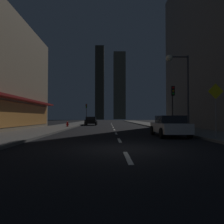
{
  "coord_description": "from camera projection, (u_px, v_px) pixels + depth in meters",
  "views": [
    {
      "loc": [
        -0.64,
        -8.97,
        1.33
      ],
      "look_at": [
        0.0,
        28.2,
        2.28
      ],
      "focal_mm": 33.81,
      "sensor_mm": 36.0,
      "label": 1
    }
  ],
  "objects": [
    {
      "name": "pedestrian_crossing_sign",
      "position": [
        216.0,
        106.0,
        12.24
      ],
      "size": [
        0.91,
        0.08,
        3.15
      ],
      "color": "slate",
      "rests_on": "sidewalk_right"
    },
    {
      "name": "car_parked_far",
      "position": [
        91.0,
        121.0,
        35.98
      ],
      "size": [
        1.98,
        4.24,
        1.45
      ],
      "color": "black",
      "rests_on": "ground"
    },
    {
      "name": "fire_hydrant_far_left",
      "position": [
        67.0,
        124.0,
        27.03
      ],
      "size": [
        0.42,
        0.3,
        0.65
      ],
      "color": "red",
      "rests_on": "sidewalk_left"
    },
    {
      "name": "street_lamp_right",
      "position": [
        178.0,
        74.0,
        18.11
      ],
      "size": [
        1.96,
        0.56,
        6.58
      ],
      "color": "#38383D",
      "rests_on": "sidewalk_right"
    },
    {
      "name": "skyscraper_distant_tall",
      "position": [
        100.0,
        83.0,
        128.91
      ],
      "size": [
        5.28,
        7.47,
        44.5
      ],
      "primitive_type": "cube",
      "color": "#302E24",
      "rests_on": "ground"
    },
    {
      "name": "traffic_light_near_right",
      "position": [
        173.0,
        98.0,
        20.07
      ],
      "size": [
        0.32,
        0.48,
        4.2
      ],
      "color": "#2D2D2D",
      "rests_on": "sidewalk_right"
    },
    {
      "name": "ground_plane",
      "position": [
        112.0,
        124.0,
        40.93
      ],
      "size": [
        78.0,
        136.0,
        0.1
      ],
      "primitive_type": "cube",
      "color": "black"
    },
    {
      "name": "sidewalk_left",
      "position": [
        76.0,
        124.0,
        40.81
      ],
      "size": [
        4.0,
        76.0,
        0.15
      ],
      "primitive_type": "cube",
      "color": "#605E59",
      "rests_on": "ground"
    },
    {
      "name": "traffic_light_far_left",
      "position": [
        86.0,
        109.0,
        46.52
      ],
      "size": [
        0.32,
        0.48,
        4.2
      ],
      "color": "#2D2D2D",
      "rests_on": "sidewalk_left"
    },
    {
      "name": "skyscraper_distant_mid",
      "position": [
        119.0,
        86.0,
        160.25
      ],
      "size": [
        8.9,
        8.96,
        50.52
      ],
      "primitive_type": "cube",
      "color": "#4F4B3B",
      "rests_on": "ground"
    },
    {
      "name": "lane_marking_center",
      "position": [
        113.0,
        127.0,
        27.73
      ],
      "size": [
        0.16,
        43.8,
        0.01
      ],
      "color": "silver",
      "rests_on": "ground"
    },
    {
      "name": "car_parked_near",
      "position": [
        170.0,
        126.0,
        14.59
      ],
      "size": [
        1.98,
        4.24,
        1.45
      ],
      "color": "silver",
      "rests_on": "ground"
    },
    {
      "name": "sidewalk_right",
      "position": [
        148.0,
        124.0,
        41.05
      ],
      "size": [
        4.0,
        76.0,
        0.15
      ],
      "primitive_type": "cube",
      "color": "#605E59",
      "rests_on": "ground"
    }
  ]
}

